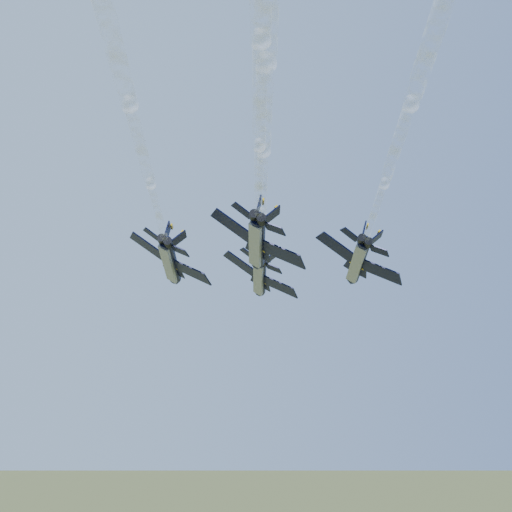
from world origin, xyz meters
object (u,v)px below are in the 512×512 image
object	(u,v)px
jet_right	(358,262)
jet_slot	(258,243)
jet_left	(171,262)
jet_lead	(260,277)

from	to	relation	value
jet_right	jet_slot	distance (m)	17.22
jet_left	jet_slot	distance (m)	16.05
jet_lead	jet_left	size ratio (longest dim) A/B	1.00
jet_left	jet_slot	xyz separation A→B (m)	(6.58, -14.64, 0.00)
jet_slot	jet_right	bearing A→B (deg)	46.34
jet_right	jet_slot	bearing A→B (deg)	-133.66
jet_right	jet_slot	xyz separation A→B (m)	(-15.61, -7.26, 0.00)
jet_slot	jet_lead	bearing A→B (deg)	92.17
jet_lead	jet_left	world-z (taller)	same
jet_lead	jet_slot	bearing A→B (deg)	-87.83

